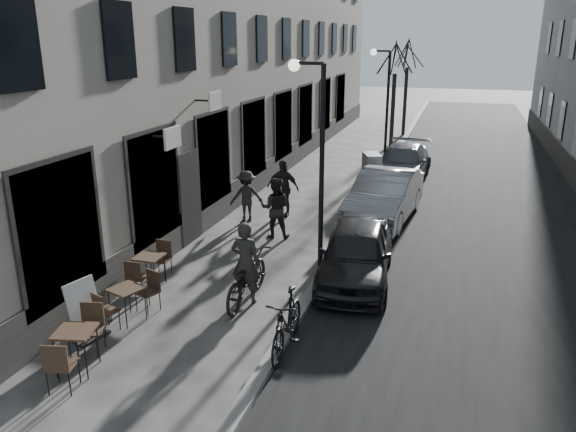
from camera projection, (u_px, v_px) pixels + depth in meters
The scene contains 21 objects.
ground at pixel (228, 411), 8.76m from camera, with size 120.00×120.00×0.00m, color #363331.
road at pixel (474, 184), 22.26m from camera, with size 7.30×60.00×0.00m, color black.
kerb at pixel (382, 176), 23.26m from camera, with size 0.25×60.00×0.12m, color slate.
streetlamp_near at pixel (315, 143), 13.31m from camera, with size 0.90×0.28×5.09m.
streetlamp_far at pixel (384, 95), 24.24m from camera, with size 0.90×0.28×5.09m.
tree_near at pixel (396, 57), 26.49m from camera, with size 2.40×2.40×5.70m.
tree_far at pixel (408, 53), 31.96m from camera, with size 2.40×2.40×5.70m.
bistro_set_a at pixel (77, 346), 9.70m from camera, with size 0.78×1.62×0.92m.
bistro_set_b at pixel (127, 301), 11.42m from camera, with size 0.85×1.51×0.86m.
bistro_set_c at pixel (150, 268), 13.05m from camera, with size 0.62×1.49×0.88m.
sign_board at pixel (86, 315), 10.76m from camera, with size 0.55×0.75×1.18m.
utility_cabinet at pixel (371, 173), 20.78m from camera, with size 0.54×0.99×1.48m, color #58585A.
bicycle at pixel (246, 278), 12.24m from camera, with size 0.75×2.14×1.12m, color black.
cyclist_rider at pixel (246, 262), 12.13m from camera, with size 0.67×0.44×1.84m, color #282623.
pedestrian_near at pixel (275, 208), 16.12m from camera, with size 0.86×0.67×1.77m, color black.
pedestrian_mid at pixel (247, 196), 17.60m from camera, with size 1.04×0.60×1.61m, color black.
pedestrian_far at pixel (283, 188), 18.07m from camera, with size 1.08×0.45×1.85m, color black.
car_near at pixel (356, 253), 13.25m from camera, with size 1.63×4.05×1.38m, color black.
car_mid at pixel (384, 196), 17.68m from camera, with size 1.65×4.73×1.56m, color gray.
car_far at pixel (402, 163), 22.61m from camera, with size 1.97×4.84×1.40m, color #3F434B.
moped at pixel (287, 322), 10.31m from camera, with size 0.53×1.89×1.14m, color black.
Camera 1 is at (3.06, -6.81, 5.58)m, focal length 35.00 mm.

